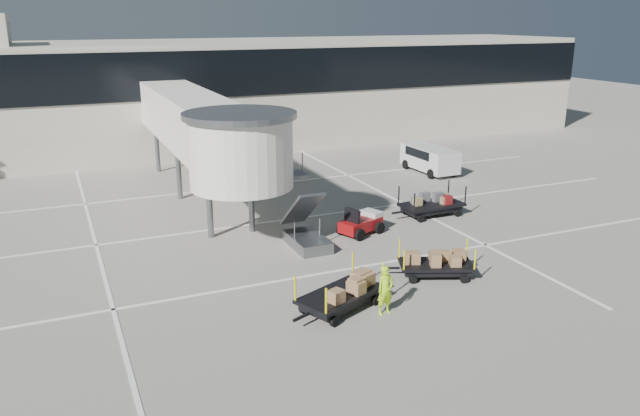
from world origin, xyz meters
The scene contains 10 objects.
ground centered at (0.00, 0.00, 0.00)m, with size 140.00×140.00×0.00m, color #A09A8F.
lane_markings centered at (-0.67, 9.33, 0.01)m, with size 40.00×30.00×0.02m.
terminal centered at (-0.35, 29.94, 4.11)m, with size 64.00×12.11×15.20m.
jet_bridge centered at (-3.97, 12.26, 4.28)m, with size 5.70×20.40×6.03m.
baggage_tug centered at (1.60, 5.60, 0.51)m, with size 2.35×1.96×1.39m.
suitcase_cart centered at (6.24, 6.67, 0.54)m, with size 3.98×1.67×1.55m.
box_cart_near centered at (1.83, -0.08, 0.53)m, with size 3.50×2.38×1.36m.
box_cart_far centered at (-2.58, -1.06, 0.56)m, with size 3.88×2.68×1.52m.
ground_worker centered at (-1.43, -2.04, 0.88)m, with size 0.64×0.42×1.75m, color #A4DD17.
minivan centered at (11.23, 14.73, 0.99)m, with size 2.05×4.43×1.66m.
Camera 1 is at (-11.29, -19.02, 9.83)m, focal length 35.00 mm.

